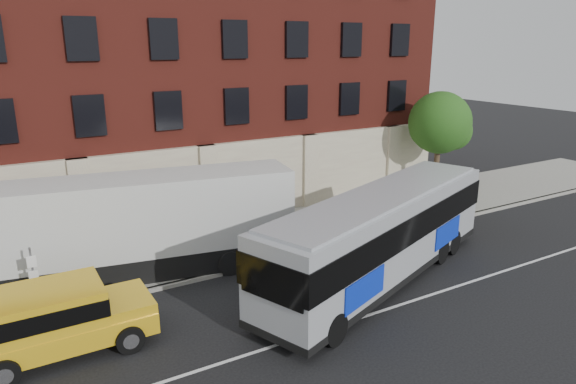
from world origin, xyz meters
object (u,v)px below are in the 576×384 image
street_tree (440,125)px  shipping_container (138,228)px  sign_pole (34,277)px  yellow_suv (52,317)px  city_bus (381,232)px

street_tree → shipping_container: 18.39m
sign_pole → yellow_suv: size_ratio=0.45×
shipping_container → sign_pole: bearing=-159.6°
yellow_suv → shipping_container: (3.67, 4.14, 0.80)m
city_bus → yellow_suv: bearing=175.4°
shipping_container → city_bus: bearing=-32.4°
yellow_suv → shipping_container: 5.59m
sign_pole → city_bus: city_bus is taller
sign_pole → shipping_container: (3.91, 1.45, 0.56)m
city_bus → yellow_suv: city_bus is taller
yellow_suv → street_tree: bearing=15.4°
street_tree → city_bus: size_ratio=0.47×
yellow_suv → shipping_container: bearing=48.4°
street_tree → shipping_container: (-18.13, -1.88, -2.40)m
sign_pole → yellow_suv: bearing=-85.0°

